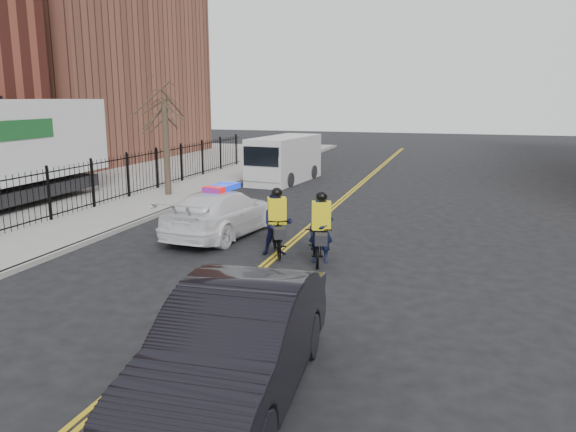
{
  "coord_description": "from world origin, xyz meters",
  "views": [
    {
      "loc": [
        4.86,
        -12.25,
        4.47
      ],
      "look_at": [
        0.51,
        1.95,
        1.3
      ],
      "focal_mm": 35.0,
      "sensor_mm": 36.0,
      "label": 1
    }
  ],
  "objects_px": {
    "cargo_van": "(283,160)",
    "cyclist_far": "(277,229)",
    "dark_sedan": "(236,345)",
    "cyclist_near": "(321,238)",
    "police_cruiser": "(222,213)"
  },
  "relations": [
    {
      "from": "dark_sedan",
      "to": "cargo_van",
      "type": "relative_size",
      "value": 0.9
    },
    {
      "from": "cargo_van",
      "to": "cyclist_far",
      "type": "height_order",
      "value": "cargo_van"
    },
    {
      "from": "cyclist_near",
      "to": "cyclist_far",
      "type": "relative_size",
      "value": 1.06
    },
    {
      "from": "police_cruiser",
      "to": "cargo_van",
      "type": "height_order",
      "value": "cargo_van"
    },
    {
      "from": "dark_sedan",
      "to": "cyclist_near",
      "type": "height_order",
      "value": "cyclist_near"
    },
    {
      "from": "police_cruiser",
      "to": "cyclist_far",
      "type": "height_order",
      "value": "cyclist_far"
    },
    {
      "from": "cyclist_far",
      "to": "cyclist_near",
      "type": "bearing_deg",
      "value": -36.77
    },
    {
      "from": "cargo_van",
      "to": "cyclist_near",
      "type": "xyz_separation_m",
      "value": [
        5.47,
        -13.89,
        -0.48
      ]
    },
    {
      "from": "cargo_van",
      "to": "cyclist_far",
      "type": "xyz_separation_m",
      "value": [
        4.1,
        -13.59,
        -0.39
      ]
    },
    {
      "from": "dark_sedan",
      "to": "cyclist_near",
      "type": "distance_m",
      "value": 7.36
    },
    {
      "from": "dark_sedan",
      "to": "cyclist_far",
      "type": "xyz_separation_m",
      "value": [
        -1.86,
        7.64,
        -0.1
      ]
    },
    {
      "from": "police_cruiser",
      "to": "cargo_van",
      "type": "xyz_separation_m",
      "value": [
        -1.66,
        11.88,
        0.41
      ]
    },
    {
      "from": "dark_sedan",
      "to": "cyclist_near",
      "type": "xyz_separation_m",
      "value": [
        -0.49,
        7.34,
        -0.19
      ]
    },
    {
      "from": "cyclist_far",
      "to": "cargo_van",
      "type": "bearing_deg",
      "value": 82.5
    },
    {
      "from": "cargo_van",
      "to": "police_cruiser",
      "type": "bearing_deg",
      "value": -75.71
    }
  ]
}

